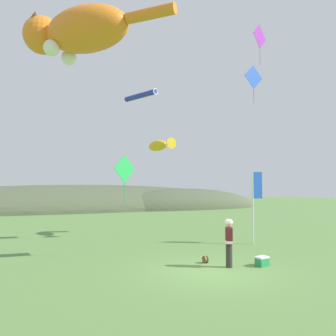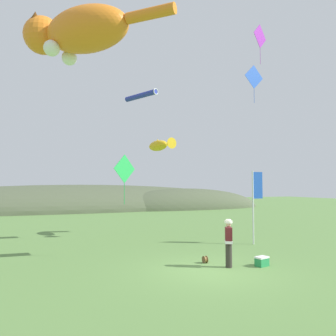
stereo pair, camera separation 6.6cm
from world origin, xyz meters
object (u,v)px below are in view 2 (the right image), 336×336
at_px(festival_banner_pole, 255,196).
at_px(kite_tube_streamer, 141,96).
at_px(festival_attendant, 229,241).
at_px(picnic_cooler, 262,261).
at_px(kite_giant_cat, 77,32).
at_px(kite_spool, 205,259).
at_px(kite_diamond_green, 125,169).
at_px(kite_diamond_violet, 260,37).
at_px(kite_diamond_blue, 254,77).
at_px(kite_fish_windsock, 160,145).

distance_m(festival_banner_pole, kite_tube_streamer, 10.75).
height_order(festival_attendant, kite_tube_streamer, kite_tube_streamer).
bearing_deg(kite_tube_streamer, picnic_cooler, -84.44).
relative_size(festival_attendant, kite_tube_streamer, 0.61).
height_order(picnic_cooler, kite_giant_cat, kite_giant_cat).
relative_size(kite_spool, kite_diamond_green, 0.13).
relative_size(kite_diamond_green, kite_diamond_violet, 0.95).
bearing_deg(festival_banner_pole, kite_diamond_blue, 51.78).
bearing_deg(kite_fish_windsock, festival_banner_pole, -49.87).
relative_size(kite_tube_streamer, kite_diamond_green, 1.37).
relative_size(festival_banner_pole, kite_diamond_blue, 1.58).
bearing_deg(kite_fish_windsock, kite_diamond_blue, -19.13).
relative_size(kite_spool, kite_diamond_violet, 0.12).
relative_size(festival_attendant, kite_fish_windsock, 0.71).
bearing_deg(kite_giant_cat, kite_tube_streamer, 44.14).
bearing_deg(kite_giant_cat, kite_diamond_green, -60.39).
bearing_deg(kite_spool, festival_banner_pole, 30.06).
xyz_separation_m(festival_attendant, kite_diamond_green, (-3.17, 3.09, 2.78)).
xyz_separation_m(kite_tube_streamer, kite_diamond_blue, (5.78, -4.95, 0.53)).
height_order(kite_tube_streamer, kite_diamond_violet, kite_diamond_violet).
bearing_deg(kite_fish_windsock, kite_diamond_violet, -45.39).
distance_m(kite_fish_windsock, kite_tube_streamer, 4.87).
xyz_separation_m(kite_spool, kite_tube_streamer, (0.63, 9.97, 9.16)).
relative_size(picnic_cooler, kite_diamond_blue, 0.23).
bearing_deg(kite_diamond_green, kite_giant_cat, 119.61).
distance_m(festival_attendant, kite_giant_cat, 12.48).
distance_m(kite_spool, picnic_cooler, 2.15).
bearing_deg(kite_diamond_violet, kite_tube_streamer, 121.29).
distance_m(kite_giant_cat, kite_fish_windsock, 7.63).
bearing_deg(kite_diamond_blue, kite_giant_cat, 179.53).
distance_m(picnic_cooler, kite_tube_streamer, 14.52).
distance_m(picnic_cooler, kite_diamond_blue, 12.44).
relative_size(kite_spool, kite_tube_streamer, 0.10).
xyz_separation_m(festival_attendant, kite_fish_windsock, (0.40, 7.89, 4.54)).
height_order(festival_attendant, festival_banner_pole, festival_banner_pole).
xyz_separation_m(festival_attendant, kite_giant_cat, (-4.86, 6.06, 9.77)).
bearing_deg(kite_diamond_blue, kite_diamond_green, -162.43).
distance_m(picnic_cooler, kite_diamond_violet, 12.17).
distance_m(festival_attendant, festival_banner_pole, 5.60).
bearing_deg(kite_diamond_blue, festival_banner_pole, -128.22).
relative_size(kite_giant_cat, kite_diamond_green, 3.07).
height_order(picnic_cooler, kite_diamond_blue, kite_diamond_blue).
distance_m(festival_attendant, picnic_cooler, 1.51).
bearing_deg(kite_diamond_blue, kite_diamond_violet, -120.54).
relative_size(festival_attendant, kite_diamond_green, 0.84).
distance_m(kite_giant_cat, kite_tube_streamer, 7.13).
relative_size(kite_tube_streamer, kite_diamond_blue, 1.21).
relative_size(picnic_cooler, kite_tube_streamer, 0.19).
xyz_separation_m(picnic_cooler, festival_banner_pole, (2.79, 3.90, 2.31)).
height_order(kite_fish_windsock, kite_diamond_violet, kite_diamond_violet).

